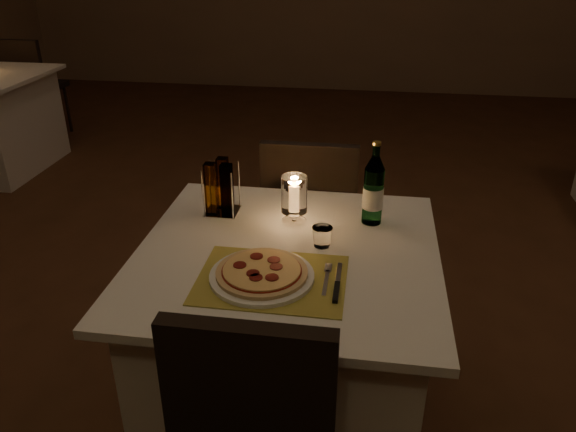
# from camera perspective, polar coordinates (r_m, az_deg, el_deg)

# --- Properties ---
(floor) EXTENTS (8.00, 10.00, 0.02)m
(floor) POSITION_cam_1_polar(r_m,az_deg,el_deg) (2.47, 2.23, -16.50)
(floor) COLOR #4C2B18
(floor) RESTS_ON ground
(main_table) EXTENTS (1.00, 1.00, 0.74)m
(main_table) POSITION_cam_1_polar(r_m,az_deg,el_deg) (2.07, -0.09, -12.34)
(main_table) COLOR silver
(main_table) RESTS_ON ground
(chair_far) EXTENTS (0.42, 0.42, 0.90)m
(chair_far) POSITION_cam_1_polar(r_m,az_deg,el_deg) (2.58, 2.32, 0.67)
(chair_far) COLOR black
(chair_far) RESTS_ON ground
(placemat) EXTENTS (0.45, 0.34, 0.00)m
(placemat) POSITION_cam_1_polar(r_m,az_deg,el_deg) (1.72, -1.67, -6.45)
(placemat) COLOR #A59739
(placemat) RESTS_ON main_table
(plate) EXTENTS (0.32, 0.32, 0.01)m
(plate) POSITION_cam_1_polar(r_m,az_deg,el_deg) (1.72, -2.67, -6.11)
(plate) COLOR white
(plate) RESTS_ON placemat
(pizza) EXTENTS (0.28, 0.28, 0.02)m
(pizza) POSITION_cam_1_polar(r_m,az_deg,el_deg) (1.71, -2.68, -5.65)
(pizza) COLOR #D8B77F
(pizza) RESTS_ON plate
(fork) EXTENTS (0.02, 0.18, 0.00)m
(fork) POSITION_cam_1_polar(r_m,az_deg,el_deg) (1.72, 3.96, -6.17)
(fork) COLOR silver
(fork) RESTS_ON placemat
(knife) EXTENTS (0.02, 0.22, 0.01)m
(knife) POSITION_cam_1_polar(r_m,az_deg,el_deg) (1.67, 4.98, -7.29)
(knife) COLOR black
(knife) RESTS_ON placemat
(tumbler) EXTENTS (0.07, 0.07, 0.07)m
(tumbler) POSITION_cam_1_polar(r_m,az_deg,el_deg) (1.88, 3.49, -2.12)
(tumbler) COLOR white
(tumbler) RESTS_ON main_table
(water_bottle) EXTENTS (0.07, 0.07, 0.31)m
(water_bottle) POSITION_cam_1_polar(r_m,az_deg,el_deg) (2.02, 8.67, 2.53)
(water_bottle) COLOR #50955E
(water_bottle) RESTS_ON main_table
(hurricane_candle) EXTENTS (0.09, 0.09, 0.18)m
(hurricane_candle) POSITION_cam_1_polar(r_m,az_deg,el_deg) (2.00, 0.64, 2.05)
(hurricane_candle) COLOR white
(hurricane_candle) RESTS_ON main_table
(cruet_caddy) EXTENTS (0.12, 0.12, 0.21)m
(cruet_caddy) POSITION_cam_1_polar(r_m,az_deg,el_deg) (2.09, -6.86, 2.70)
(cruet_caddy) COLOR white
(cruet_caddy) RESTS_ON main_table
(neighbor_chair_lb) EXTENTS (0.42, 0.42, 0.90)m
(neighbor_chair_lb) POSITION_cam_1_polar(r_m,az_deg,el_deg) (5.54, -24.86, 12.50)
(neighbor_chair_lb) COLOR black
(neighbor_chair_lb) RESTS_ON ground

